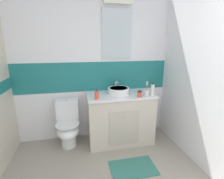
{
  "coord_description": "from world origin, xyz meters",
  "views": [
    {
      "loc": [
        -0.28,
        -0.4,
        1.63
      ],
      "look_at": [
        0.2,
        1.86,
        1.01
      ],
      "focal_mm": 26.58,
      "sensor_mm": 36.0,
      "label": 1
    }
  ],
  "objects_px": {
    "toothbrush_cup": "(147,92)",
    "soap_dispenser": "(97,95)",
    "toilet": "(68,125)",
    "hair_gel_jar": "(140,94)",
    "sink_basin": "(119,90)",
    "shampoo_bottle_tall": "(152,90)"
  },
  "relations": [
    {
      "from": "toothbrush_cup",
      "to": "soap_dispenser",
      "type": "distance_m",
      "value": 0.79
    },
    {
      "from": "toilet",
      "to": "hair_gel_jar",
      "type": "relative_size",
      "value": 7.98
    },
    {
      "from": "sink_basin",
      "to": "shampoo_bottle_tall",
      "type": "bearing_deg",
      "value": -23.57
    },
    {
      "from": "hair_gel_jar",
      "to": "shampoo_bottle_tall",
      "type": "xyz_separation_m",
      "value": [
        0.22,
        0.02,
        0.05
      ]
    },
    {
      "from": "toilet",
      "to": "soap_dispenser",
      "type": "height_order",
      "value": "soap_dispenser"
    },
    {
      "from": "shampoo_bottle_tall",
      "to": "sink_basin",
      "type": "bearing_deg",
      "value": 156.43
    },
    {
      "from": "toothbrush_cup",
      "to": "shampoo_bottle_tall",
      "type": "bearing_deg",
      "value": -4.18
    },
    {
      "from": "shampoo_bottle_tall",
      "to": "toothbrush_cup",
      "type": "bearing_deg",
      "value": 175.82
    },
    {
      "from": "sink_basin",
      "to": "toothbrush_cup",
      "type": "xyz_separation_m",
      "value": [
        0.4,
        -0.21,
        0.0
      ]
    },
    {
      "from": "toothbrush_cup",
      "to": "toilet",
      "type": "bearing_deg",
      "value": 169.86
    },
    {
      "from": "soap_dispenser",
      "to": "hair_gel_jar",
      "type": "xyz_separation_m",
      "value": [
        0.66,
        -0.03,
        -0.02
      ]
    },
    {
      "from": "toilet",
      "to": "hair_gel_jar",
      "type": "distance_m",
      "value": 1.27
    },
    {
      "from": "sink_basin",
      "to": "shampoo_bottle_tall",
      "type": "distance_m",
      "value": 0.54
    },
    {
      "from": "toilet",
      "to": "soap_dispenser",
      "type": "distance_m",
      "value": 0.75
    },
    {
      "from": "toilet",
      "to": "shampoo_bottle_tall",
      "type": "bearing_deg",
      "value": -9.73
    },
    {
      "from": "sink_basin",
      "to": "soap_dispenser",
      "type": "relative_size",
      "value": 2.51
    },
    {
      "from": "sink_basin",
      "to": "shampoo_bottle_tall",
      "type": "relative_size",
      "value": 1.96
    },
    {
      "from": "toothbrush_cup",
      "to": "hair_gel_jar",
      "type": "distance_m",
      "value": 0.13
    },
    {
      "from": "toothbrush_cup",
      "to": "soap_dispenser",
      "type": "xyz_separation_m",
      "value": [
        -0.79,
        0.0,
        0.01
      ]
    },
    {
      "from": "toilet",
      "to": "shampoo_bottle_tall",
      "type": "distance_m",
      "value": 1.48
    },
    {
      "from": "soap_dispenser",
      "to": "shampoo_bottle_tall",
      "type": "relative_size",
      "value": 0.78
    },
    {
      "from": "toilet",
      "to": "shampoo_bottle_tall",
      "type": "xyz_separation_m",
      "value": [
        1.34,
        -0.23,
        0.59
      ]
    }
  ]
}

